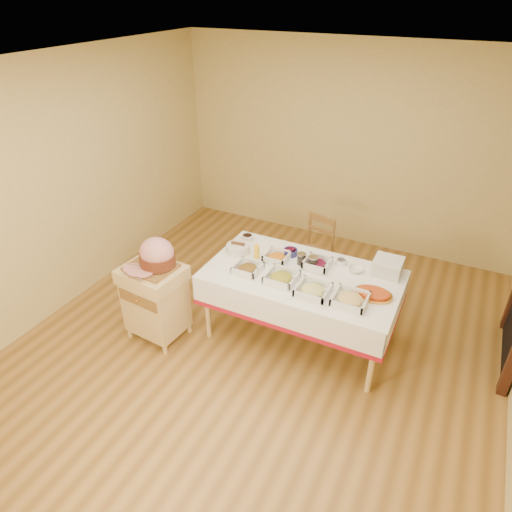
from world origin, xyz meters
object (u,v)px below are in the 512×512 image
Objects in this scene: bread_basket at (238,248)px; plate_stack at (388,266)px; dining_chair at (314,251)px; brass_platter at (373,294)px; ham_on_board at (156,256)px; mustard_bottle at (257,251)px; butcher_cart at (155,298)px; preserve_jar_right at (313,263)px; dining_table at (302,288)px; preserve_jar_left at (301,259)px.

plate_stack is at bearing 11.20° from bread_basket.
dining_chair reaches higher than brass_platter.
mustard_bottle is (0.73, 0.64, -0.10)m from ham_on_board.
mustard_bottle is at bearing 41.23° from butcher_cart.
butcher_cart is at bearing -141.98° from ham_on_board.
butcher_cart is at bearing -128.55° from bread_basket.
butcher_cart is 6.54× the size of preserve_jar_right.
dining_table is 1.00m from dining_chair.
brass_platter is at bearing 15.26° from ham_on_board.
bread_basket is (-0.66, -0.08, -0.01)m from preserve_jar_left.
dining_chair is at bearing 147.58° from plate_stack.
plate_stack is 0.78× the size of brass_platter.
dining_table is at bearing -152.45° from plate_stack.
dining_table is 6.95× the size of plate_stack.
bread_basket is 1.43m from brass_platter.
plate_stack is at bearing 14.91° from preserve_jar_left.
mustard_bottle is 1.21m from brass_platter.
preserve_jar_right reaches higher than dining_chair.
dining_chair is 4.94× the size of mustard_bottle.
brass_platter reaches higher than butcher_cart.
preserve_jar_left is at bearing 32.29° from ham_on_board.
bread_basket is at bearing -173.33° from preserve_jar_left.
brass_platter is at bearing -48.17° from dining_chair.
preserve_jar_right is (0.12, -0.02, 0.00)m from preserve_jar_left.
plate_stack reaches higher than dining_chair.
dining_table is 1.44m from butcher_cart.
preserve_jar_right is at bearing -71.80° from dining_chair.
ham_on_board is 2.17m from plate_stack.
ham_on_board is 2.74× the size of mustard_bottle.
plate_stack is at bearing -32.42° from dining_chair.
preserve_jar_left reaches higher than dining_table.
bread_basket is at bearing 174.57° from brass_platter.
bread_basket is at bearing -168.80° from plate_stack.
butcher_cart is (-1.29, -0.62, -0.14)m from dining_table.
preserve_jar_right reaches higher than dining_table.
dining_chair is at bearing 55.80° from butcher_cart.
preserve_jar_left is at bearing 116.41° from dining_table.
bread_basket reaches higher than dining_chair.
bread_basket is (0.56, 0.70, 0.35)m from butcher_cart.
brass_platter is at bearing -5.43° from bread_basket.
dining_table is at bearing 25.45° from butcher_cart.
butcher_cart is 1.90m from dining_chair.
preserve_jar_left is at bearing 32.53° from butcher_cart.
dining_chair is 7.39× the size of preserve_jar_left.
mustard_bottle reaches higher than plate_stack.
brass_platter is at bearing -17.03° from preserve_jar_right.
preserve_jar_right is (1.29, 0.72, -0.12)m from ham_on_board.
ham_on_board is 1.80× the size of plate_stack.
plate_stack reaches higher than butcher_cart.
dining_chair is 6.95× the size of preserve_jar_right.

